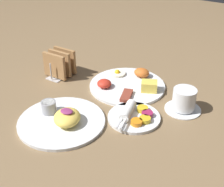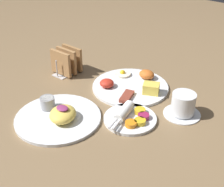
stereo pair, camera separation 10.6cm
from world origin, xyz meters
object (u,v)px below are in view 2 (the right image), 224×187
object	(u,v)px
plate_condiments	(130,117)
toast_rack	(67,62)
plate_breakfast	(131,85)
coffee_cup	(183,105)
plate_foreground	(58,115)

from	to	relation	value
plate_condiments	toast_rack	distance (m)	0.41
plate_breakfast	coffee_cup	bearing A→B (deg)	-9.46
toast_rack	coffee_cup	world-z (taller)	toast_rack
plate_breakfast	coffee_cup	distance (m)	0.23
toast_rack	plate_foreground	bearing A→B (deg)	-49.41
plate_breakfast	plate_condiments	xyz separation A→B (m)	(0.12, -0.17, 0.00)
plate_condiments	plate_foreground	size ratio (longest dim) A/B	0.68
plate_breakfast	plate_condiments	size ratio (longest dim) A/B	1.52
plate_foreground	plate_condiments	bearing A→B (deg)	37.15
plate_condiments	coffee_cup	distance (m)	0.17
plate_condiments	toast_rack	bearing A→B (deg)	164.59
plate_condiments	plate_foreground	xyz separation A→B (m)	(-0.18, -0.14, 0.00)
plate_condiments	toast_rack	world-z (taller)	toast_rack
plate_foreground	plate_breakfast	bearing A→B (deg)	78.01
toast_rack	plate_breakfast	bearing A→B (deg)	12.63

